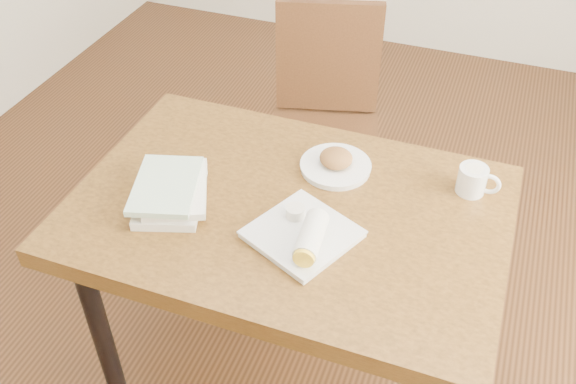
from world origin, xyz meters
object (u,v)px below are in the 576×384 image
(coffee_mug, at_px, (474,180))
(plate_burrito, at_px, (305,234))
(table, at_px, (288,228))
(book_stack, at_px, (171,192))
(plate_scone, at_px, (336,163))
(chair_far, at_px, (325,113))

(coffee_mug, relative_size, plate_burrito, 0.38)
(table, distance_m, book_stack, 0.34)
(table, height_order, coffee_mug, coffee_mug)
(plate_scone, xyz_separation_m, plate_burrito, (0.01, -0.32, 0.00))
(book_stack, bearing_deg, table, 16.49)
(chair_far, distance_m, coffee_mug, 0.84)
(chair_far, bearing_deg, plate_scone, -70.09)
(book_stack, bearing_deg, plate_burrito, -3.37)
(chair_far, height_order, plate_burrito, chair_far)
(coffee_mug, height_order, book_stack, coffee_mug)
(plate_scone, distance_m, coffee_mug, 0.39)
(plate_scone, xyz_separation_m, book_stack, (-0.39, -0.29, 0.01))
(plate_scone, height_order, coffee_mug, coffee_mug)
(table, distance_m, plate_scone, 0.24)
(plate_burrito, xyz_separation_m, book_stack, (-0.40, 0.02, 0.01))
(chair_far, height_order, book_stack, chair_far)
(chair_far, relative_size, book_stack, 3.14)
(book_stack, bearing_deg, chair_far, 78.28)
(table, bearing_deg, plate_burrito, -52.49)
(book_stack, bearing_deg, coffee_mug, 23.00)
(chair_far, bearing_deg, table, -80.35)
(plate_burrito, distance_m, book_stack, 0.40)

